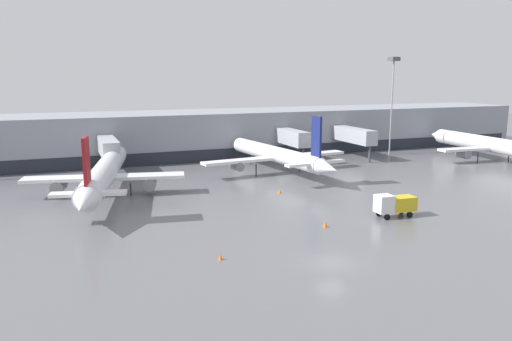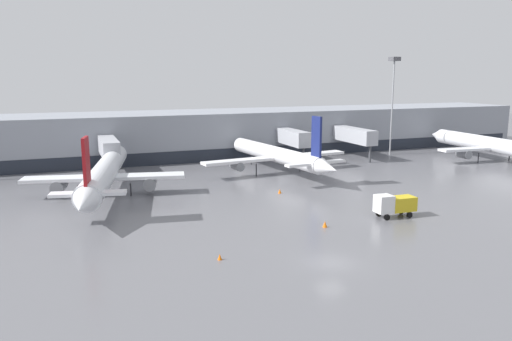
{
  "view_description": "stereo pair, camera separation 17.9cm",
  "coord_description": "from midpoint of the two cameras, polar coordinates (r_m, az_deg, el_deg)",
  "views": [
    {
      "loc": [
        -21.48,
        -36.29,
        16.26
      ],
      "look_at": [
        3.91,
        28.06,
        3.0
      ],
      "focal_mm": 35.0,
      "sensor_mm": 36.0,
      "label": 1
    },
    {
      "loc": [
        -21.32,
        -36.35,
        16.26
      ],
      "look_at": [
        3.91,
        28.06,
        3.0
      ],
      "focal_mm": 35.0,
      "sensor_mm": 36.0,
      "label": 2
    }
  ],
  "objects": [
    {
      "name": "ground_plane",
      "position": [
        45.19,
        8.51,
        -10.37
      ],
      "size": [
        320.0,
        320.0,
        0.0
      ],
      "primitive_type": "plane",
      "color": "slate"
    },
    {
      "name": "terminal_building",
      "position": [
        101.18,
        -9.12,
        4.04
      ],
      "size": [
        160.0,
        28.41,
        9.0
      ],
      "color": "gray",
      "rests_on": "ground_plane"
    },
    {
      "name": "parked_jet_0",
      "position": [
        105.25,
        25.3,
        2.66
      ],
      "size": [
        22.89,
        36.11,
        10.49
      ],
      "rotation": [
        0.0,
        0.0,
        1.51
      ],
      "color": "silver",
      "rests_on": "ground_plane"
    },
    {
      "name": "parked_jet_1",
      "position": [
        83.49,
        2.35,
        1.81
      ],
      "size": [
        26.66,
        32.92,
        10.39
      ],
      "rotation": [
        0.0,
        0.0,
        1.69
      ],
      "color": "white",
      "rests_on": "ground_plane"
    },
    {
      "name": "parked_jet_2",
      "position": [
        71.06,
        -17.0,
        -0.32
      ],
      "size": [
        21.69,
        39.21,
        9.7
      ],
      "rotation": [
        0.0,
        0.0,
        1.36
      ],
      "color": "silver",
      "rests_on": "ground_plane"
    },
    {
      "name": "service_truck_1",
      "position": [
        60.08,
        15.48,
        -3.71
      ],
      "size": [
        4.93,
        2.04,
        2.73
      ],
      "rotation": [
        0.0,
        0.0,
        3.11
      ],
      "color": "gold",
      "rests_on": "ground_plane"
    },
    {
      "name": "traffic_cone_0",
      "position": [
        45.35,
        -4.19,
        -9.82
      ],
      "size": [
        0.4,
        0.4,
        0.55
      ],
      "color": "orange",
      "rests_on": "ground_plane"
    },
    {
      "name": "traffic_cone_1",
      "position": [
        69.87,
        2.66,
        -2.37
      ],
      "size": [
        0.48,
        0.48,
        0.59
      ],
      "color": "orange",
      "rests_on": "ground_plane"
    },
    {
      "name": "traffic_cone_2",
      "position": [
        54.97,
        7.84,
        -6.09
      ],
      "size": [
        0.51,
        0.51,
        0.69
      ],
      "color": "orange",
      "rests_on": "ground_plane"
    },
    {
      "name": "apron_light_mast_3",
      "position": [
        106.34,
        15.34,
        10.06
      ],
      "size": [
        1.8,
        1.8,
        19.86
      ],
      "color": "gray",
      "rests_on": "ground_plane"
    }
  ]
}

